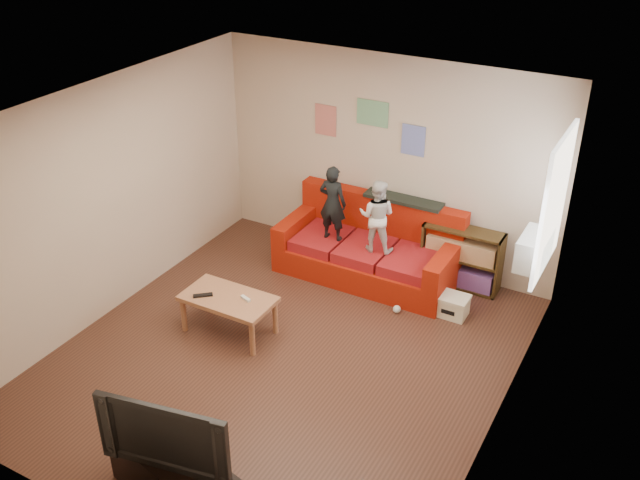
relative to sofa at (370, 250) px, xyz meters
The scene contains 17 objects.
room_shell 2.26m from the sofa, 91.47° to the right, with size 4.52×5.02×2.72m.
sofa is the anchor object (origin of this frame).
child_a 0.79m from the sofa, 158.70° to the right, with size 0.36×0.23×0.98m, color black.
child_b 0.64m from the sofa, 50.06° to the right, with size 0.45×0.35×0.92m, color silver.
coffee_table 2.08m from the sofa, 113.45° to the right, with size 1.02×0.56×0.46m.
remote 2.30m from the sofa, 117.99° to the right, with size 0.21×0.05×0.02m, color black.
game_controller 1.97m from the sofa, 108.67° to the right, with size 0.14×0.04×0.03m, color silver.
bookshelf 1.13m from the sofa, 14.22° to the left, with size 0.98×0.29×0.78m.
window 2.56m from the sofa, ahead, with size 0.04×1.08×1.48m, color white.
ac_unit 2.21m from the sofa, 10.28° to the right, with size 0.28×0.55×0.35m, color #B7B2A3.
artwork_left 1.75m from the sofa, 152.80° to the left, with size 0.30×0.01×0.40m, color #D87266.
artwork_center 1.70m from the sofa, 118.52° to the left, with size 0.42×0.01×0.32m, color #72B27F.
artwork_right 1.48m from the sofa, 57.27° to the left, with size 0.30×0.01×0.38m, color #727FCC.
file_box 1.32m from the sofa, 17.77° to the right, with size 0.37×0.29×0.26m.
tv_stand 4.08m from the sofa, 87.44° to the right, with size 1.28×0.43×0.48m, color black.
television 4.11m from the sofa, 87.44° to the right, with size 1.12×0.15×0.64m, color black.
tissue 0.99m from the sofa, 44.77° to the right, with size 0.09×0.09×0.09m, color silver.
Camera 1 is at (3.28, -5.13, 4.78)m, focal length 40.00 mm.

